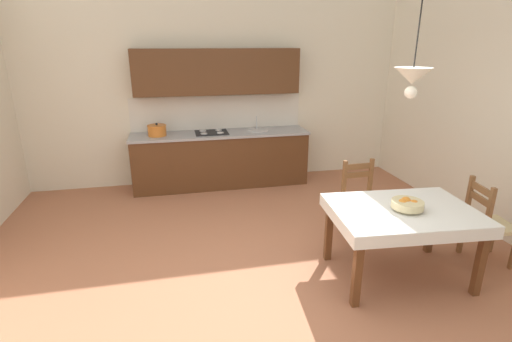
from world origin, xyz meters
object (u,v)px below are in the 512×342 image
Objects in this scene: dining_chair_window_side at (487,224)px; dining_chair_kitchen_side at (361,201)px; pendant_lamp at (413,77)px; kitchen_cabinetry at (220,135)px; dining_table at (402,220)px; fruit_bowl at (407,204)px.

dining_chair_window_side is 1.34m from dining_chair_kitchen_side.
pendant_lamp is (-1.18, -0.09, 1.56)m from dining_chair_window_side.
dining_chair_window_side is at bearing -50.68° from kitchen_cabinetry.
dining_table is (1.40, -3.08, -0.23)m from kitchen_cabinetry.
kitchen_cabinetry is at bearing 129.32° from dining_chair_window_side.
kitchen_cabinetry is 2.63m from dining_chair_kitchen_side.
dining_chair_kitchen_side is (1.46, -2.15, -0.41)m from kitchen_cabinetry.
dining_chair_window_side is 1.16× the size of pendant_lamp.
kitchen_cabinetry reaches higher than fruit_bowl.
fruit_bowl is (-0.05, -0.97, 0.37)m from dining_chair_kitchen_side.
dining_chair_kitchen_side is at bearing -55.88° from kitchen_cabinetry.
kitchen_cabinetry is 3.55× the size of pendant_lamp.
fruit_bowl is (0.01, -0.04, 0.18)m from dining_table.
dining_table is at bearing 17.26° from pendant_lamp.
dining_chair_window_side is at bearing 4.94° from fruit_bowl.
fruit_bowl is at bearing -175.06° from dining_chair_window_side.
dining_chair_kitchen_side is (-1.02, 0.87, 0.00)m from dining_chair_window_side.
dining_chair_kitchen_side is at bearing 80.41° from pendant_lamp.
dining_chair_kitchen_side is 3.10× the size of fruit_bowl.
pendant_lamp reaches higher than kitchen_cabinetry.
fruit_bowl is 0.37× the size of pendant_lamp.
pendant_lamp reaches higher than dining_chair_kitchen_side.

